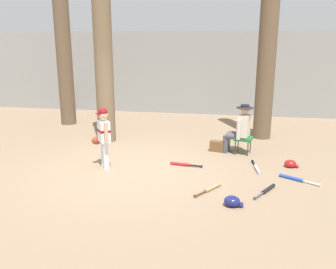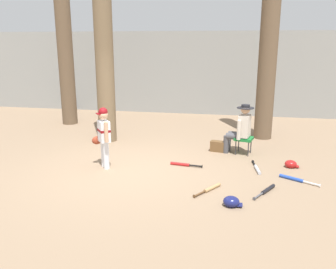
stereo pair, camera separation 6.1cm
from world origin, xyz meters
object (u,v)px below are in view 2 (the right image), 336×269
tree_near_player (104,50)px  batting_helmet_navy (231,202)px  bat_wood_tan (210,189)px  seated_spectator (240,128)px  handbag_beside_stool (218,146)px  bat_blue_youth (294,179)px  tree_behind_spectator (269,39)px  bat_red_barrel (183,164)px  bat_black_composite (267,190)px  folding_stool (244,139)px  young_ballplayer (103,134)px  bat_aluminum_silver (257,169)px  batting_helmet_red (291,164)px  tree_far_left (64,31)px

tree_near_player → batting_helmet_navy: 5.37m
bat_wood_tan → seated_spectator: bearing=77.7°
handbag_beside_stool → bat_blue_youth: bearing=-46.0°
tree_behind_spectator → bat_red_barrel: (-1.85, -2.75, -2.65)m
tree_behind_spectator → seated_spectator: size_ratio=5.08×
bat_black_composite → bat_blue_youth: bearing=49.2°
tree_behind_spectator → folding_stool: (-0.55, -1.63, -2.32)m
bat_wood_tan → young_ballplayer: bearing=161.0°
batting_helmet_navy → bat_black_composite: bearing=48.7°
bat_aluminum_silver → batting_helmet_red: (0.72, 0.31, 0.04)m
folding_stool → handbag_beside_stool: bearing=172.5°
tree_behind_spectator → batting_helmet_red: bearing=-79.6°
folding_stool → bat_aluminum_silver: folding_stool is taller
batting_helmet_red → bat_aluminum_silver: bearing=-157.0°
young_ballplayer → seated_spectator: bearing=28.8°
tree_near_player → handbag_beside_stool: tree_near_player is taller
young_ballplayer → bat_blue_youth: bearing=-0.3°
tree_far_left → bat_black_composite: 8.04m
batting_helmet_red → handbag_beside_stool: bearing=151.7°
tree_behind_spectator → tree_far_left: tree_far_left is taller
bat_red_barrel → young_ballplayer: bearing=-165.8°
handbag_beside_stool → bat_wood_tan: 2.41m
young_ballplayer → batting_helmet_navy: 3.11m
seated_spectator → batting_helmet_red: (1.09, -0.81, -0.57)m
tree_near_player → bat_red_barrel: bearing=-35.5°
seated_spectator → young_ballplayer: bearing=-151.2°
young_ballplayer → tree_far_left: 5.16m
seated_spectator → bat_red_barrel: bearing=-136.5°
handbag_beside_stool → bat_aluminum_silver: 1.48m
tree_near_player → seated_spectator: (3.53, -0.51, -1.77)m
bat_red_barrel → tree_far_left: bearing=141.4°
young_ballplayer → folding_stool: (2.93, 1.53, -0.38)m
bat_black_composite → tree_near_player: bearing=145.6°
folding_stool → seated_spectator: (-0.10, 0.02, 0.28)m
young_ballplayer → handbag_beside_stool: 2.88m
tree_near_player → folding_stool: tree_near_player is taller
bat_black_composite → batting_helmet_red: (0.60, 1.43, 0.04)m
bat_blue_youth → batting_helmet_navy: (-1.18, -1.36, 0.05)m
bat_red_barrel → bat_black_composite: bearing=-32.8°
tree_behind_spectator → seated_spectator: (-0.64, -1.61, -2.04)m
bat_red_barrel → seated_spectator: bearing=43.5°
folding_stool → bat_aluminum_silver: size_ratio=0.63×
tree_far_left → batting_helmet_navy: size_ratio=20.87×
folding_stool → bat_aluminum_silver: (0.27, -1.09, -0.33)m
tree_near_player → batting_helmet_red: bearing=-15.9°
bat_black_composite → batting_helmet_red: size_ratio=2.31×
bat_blue_youth → bat_black_composite: size_ratio=1.04×
bat_red_barrel → batting_helmet_red: bearing=8.4°
tree_near_player → young_ballplayer: 2.74m
tree_near_player → bat_blue_youth: size_ratio=7.93×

